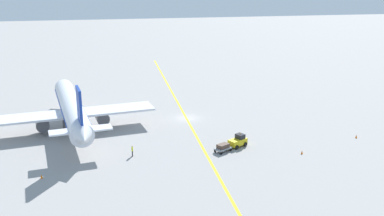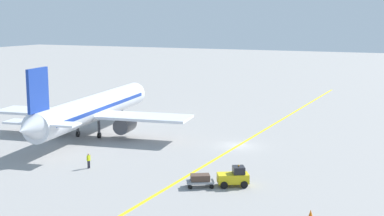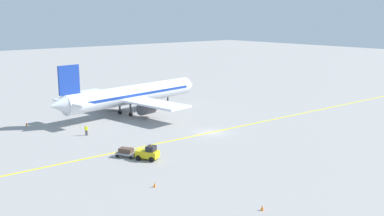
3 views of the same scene
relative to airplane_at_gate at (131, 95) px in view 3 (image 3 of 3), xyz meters
name	(u,v)px [view 3 (image 3 of 3)]	position (x,y,z in m)	size (l,w,h in m)	color
ground_plane	(210,133)	(20.50, 2.27, -3.71)	(400.00, 400.00, 0.00)	gray
apron_yellow_centreline	(210,133)	(20.50, 2.27, -3.71)	(0.40, 120.00, 0.01)	yellow
airplane_at_gate	(131,95)	(0.00, 0.00, 0.00)	(28.46, 35.49, 10.60)	silver
baggage_tug_white	(148,153)	(25.67, -13.56, -2.81)	(3.35, 2.82, 2.11)	gold
baggage_cart_trailing	(126,152)	(22.80, -15.17, -2.95)	(2.95, 2.50, 1.24)	gray
ground_crew_worker	(86,130)	(9.15, -14.18, -2.80)	(0.26, 0.58, 1.68)	#23232D
traffic_cone_near_nose	(155,185)	(34.18, -18.48, -3.43)	(0.32, 0.32, 0.55)	orange
traffic_cone_mid_apron	(27,124)	(-3.23, -19.30, -3.43)	(0.32, 0.32, 0.55)	orange
traffic_cone_by_wingtip	(262,208)	(45.98, -13.85, -3.43)	(0.32, 0.32, 0.55)	orange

